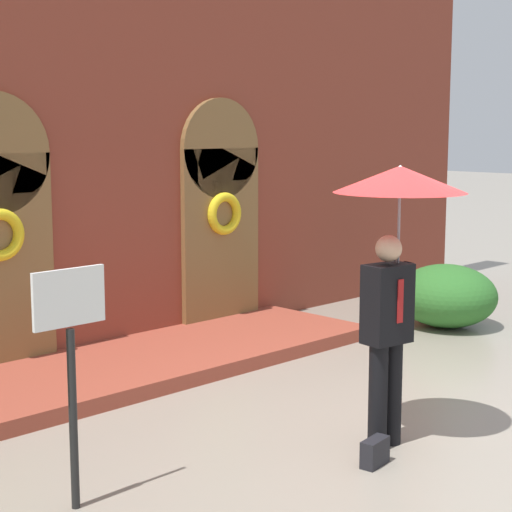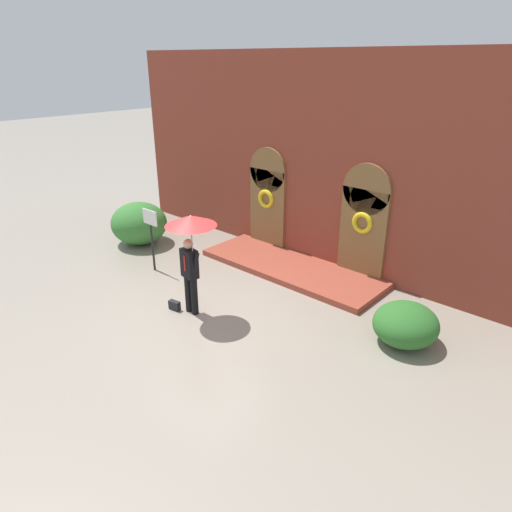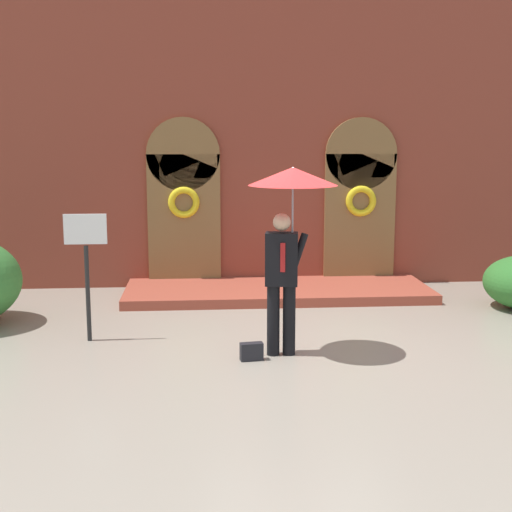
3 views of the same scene
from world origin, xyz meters
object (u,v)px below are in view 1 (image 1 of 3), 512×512
object	(u,v)px
handbag	(375,452)
shrub_right	(446,296)
person_with_umbrella	(396,221)
sign_post	(71,348)

from	to	relation	value
handbag	shrub_right	distance (m)	5.10
person_with_umbrella	handbag	size ratio (longest dim) A/B	8.44
person_with_umbrella	sign_post	size ratio (longest dim) A/B	1.37
person_with_umbrella	sign_post	world-z (taller)	person_with_umbrella
person_with_umbrella	shrub_right	size ratio (longest dim) A/B	1.73
handbag	sign_post	xyz separation A→B (m)	(-2.12, 1.01, 1.05)
person_with_umbrella	shrub_right	distance (m)	4.80
handbag	shrub_right	bearing A→B (deg)	18.39
sign_post	person_with_umbrella	bearing A→B (deg)	-17.33
person_with_umbrella	handbag	world-z (taller)	person_with_umbrella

